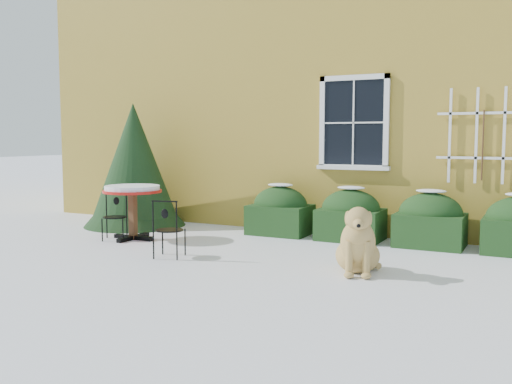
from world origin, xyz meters
The scene contains 8 objects.
ground centered at (0.00, 0.00, 0.00)m, with size 80.00×80.00×0.00m, color white.
house centered at (0.00, 7.00, 3.22)m, with size 12.40×8.40×6.40m.
hedge_row centered at (1.65, 2.55, 0.40)m, with size 4.95×0.80×0.91m.
evergreen_shrub centered at (-3.27, 2.19, 0.96)m, with size 1.97×1.97×2.39m.
bistro_table centered at (-2.30, 0.93, 0.76)m, with size 0.99×0.99×0.92m.
patio_chair_near centered at (-0.89, -0.02, 0.42)m, with size 0.46×0.45×0.84m.
patio_chair_far centered at (-2.58, 0.80, 0.41)m, with size 0.49×0.49×0.82m.
dog centered at (1.82, 0.26, 0.36)m, with size 0.72×1.00×0.90m.
Camera 1 is at (3.87, -6.64, 1.71)m, focal length 40.00 mm.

